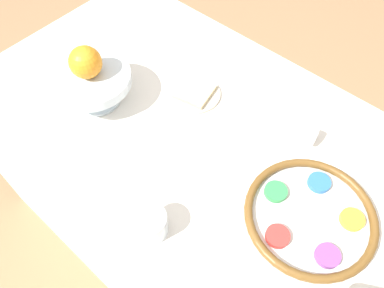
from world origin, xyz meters
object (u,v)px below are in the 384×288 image
at_px(bread_plate, 195,93).
at_px(fruit_stand, 93,81).
at_px(orange_fruit, 85,62).
at_px(seder_plate, 310,216).
at_px(cup_near, 150,224).
at_px(napkin_roll, 283,124).

bearing_deg(bread_plate, fruit_stand, 44.84).
xyz_separation_m(orange_fruit, bread_plate, (-0.20, -0.20, -0.13)).
height_order(seder_plate, cup_near, cup_near).
bearing_deg(cup_near, napkin_roll, -98.28).
height_order(orange_fruit, napkin_roll, orange_fruit).
relative_size(fruit_stand, orange_fruit, 2.46).
bearing_deg(cup_near, bread_plate, -62.37).
bearing_deg(fruit_stand, seder_plate, -173.05).
height_order(seder_plate, orange_fruit, orange_fruit).
relative_size(napkin_roll, cup_near, 2.48).
bearing_deg(cup_near, seder_plate, -134.61).
bearing_deg(napkin_roll, orange_fruit, 29.09).
distance_m(orange_fruit, bread_plate, 0.31).
xyz_separation_m(napkin_roll, cup_near, (0.06, 0.44, 0.01)).
distance_m(bread_plate, cup_near, 0.43).
bearing_deg(seder_plate, fruit_stand, 6.95).
xyz_separation_m(seder_plate, napkin_roll, (0.19, -0.18, 0.01)).
relative_size(orange_fruit, cup_near, 1.13).
bearing_deg(orange_fruit, napkin_roll, -150.91).
xyz_separation_m(seder_plate, cup_near, (0.26, 0.26, 0.02)).
bearing_deg(seder_plate, cup_near, 45.39).
distance_m(fruit_stand, bread_plate, 0.29).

